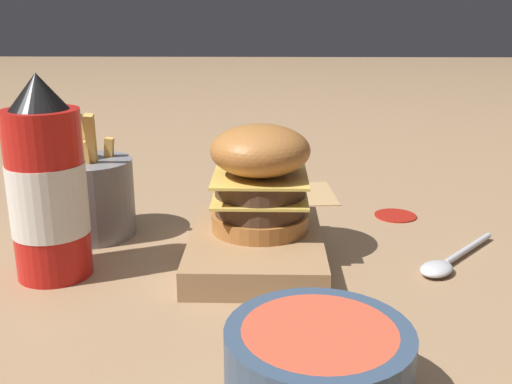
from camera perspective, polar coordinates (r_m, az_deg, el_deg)
name	(u,v)px	position (r m, az deg, el deg)	size (l,w,h in m)	color
ground_plane	(240,260)	(0.68, -1.58, -6.48)	(6.00, 6.00, 0.00)	#9E7A56
serving_board	(256,248)	(0.67, 0.00, -5.35)	(0.21, 0.15, 0.03)	#A37A51
burger	(260,177)	(0.66, 0.40, 1.41)	(0.11, 0.11, 0.12)	#AD6B33
ketchup_bottle	(47,189)	(0.64, -19.24, 0.30)	(0.08, 0.08, 0.21)	red
fries_basket	(90,196)	(0.76, -15.49, -0.40)	(0.11, 0.11, 0.16)	slate
side_bowl	(318,364)	(0.44, 5.96, -15.96)	(0.13, 0.13, 0.06)	#384C66
spoon	(445,264)	(0.68, 17.54, -6.51)	(0.13, 0.12, 0.01)	silver
ketchup_puddle	(395,215)	(0.83, 13.14, -2.14)	(0.06, 0.06, 0.00)	#B21E14
parchment_square	(294,193)	(0.91, 3.65, -0.13)	(0.13, 0.13, 0.00)	tan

